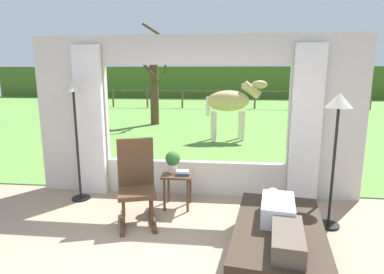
% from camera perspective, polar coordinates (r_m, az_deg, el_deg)
% --- Properties ---
extents(back_wall_with_window, '(5.20, 0.12, 2.55)m').
position_cam_1_polar(back_wall_with_window, '(5.15, 0.56, 3.18)').
color(back_wall_with_window, beige).
rests_on(back_wall_with_window, ground_plane).
extents(curtain_panel_left, '(0.44, 0.10, 2.40)m').
position_cam_1_polar(curtain_panel_left, '(5.46, -17.56, 2.58)').
color(curtain_panel_left, silver).
rests_on(curtain_panel_left, ground_plane).
extents(curtain_panel_right, '(0.44, 0.10, 2.40)m').
position_cam_1_polar(curtain_panel_right, '(5.14, 19.51, 1.94)').
color(curtain_panel_right, silver).
rests_on(curtain_panel_right, ground_plane).
extents(outdoor_pasture_lawn, '(36.00, 21.68, 0.02)m').
position_cam_1_polar(outdoor_pasture_lawn, '(16.11, 4.42, 4.31)').
color(outdoor_pasture_lawn, '#568438').
rests_on(outdoor_pasture_lawn, ground_plane).
extents(distant_hill_ridge, '(36.00, 2.00, 2.40)m').
position_cam_1_polar(distant_hill_ridge, '(25.83, 5.20, 9.60)').
color(distant_hill_ridge, '#456426').
rests_on(distant_hill_ridge, ground_plane).
extents(recliner_sofa, '(1.13, 1.81, 0.42)m').
position_cam_1_polar(recliner_sofa, '(3.69, 15.00, -17.64)').
color(recliner_sofa, black).
rests_on(recliner_sofa, ground_plane).
extents(reclining_person, '(0.42, 1.44, 0.22)m').
position_cam_1_polar(reclining_person, '(3.51, 15.38, -13.68)').
color(reclining_person, silver).
rests_on(reclining_person, recliner_sofa).
extents(rocking_chair, '(0.64, 0.79, 1.12)m').
position_cam_1_polar(rocking_chair, '(4.41, -9.80, -7.85)').
color(rocking_chair, '#4C331E').
rests_on(rocking_chair, ground_plane).
extents(side_table, '(0.44, 0.44, 0.52)m').
position_cam_1_polar(side_table, '(4.82, -2.55, -7.51)').
color(side_table, '#4C331E').
rests_on(side_table, ground_plane).
extents(potted_plant, '(0.22, 0.22, 0.32)m').
position_cam_1_polar(potted_plant, '(4.80, -3.42, -4.11)').
color(potted_plant, silver).
rests_on(potted_plant, side_table).
extents(book_stack, '(0.20, 0.16, 0.07)m').
position_cam_1_polar(book_stack, '(4.70, -1.58, -6.33)').
color(book_stack, '#23478C').
rests_on(book_stack, side_table).
extents(floor_lamp_left, '(0.32, 0.32, 1.89)m').
position_cam_1_polar(floor_lamp_left, '(5.18, -20.10, 5.58)').
color(floor_lamp_left, black).
rests_on(floor_lamp_left, ground_plane).
extents(floor_lamp_right, '(0.32, 0.32, 1.74)m').
position_cam_1_polar(floor_lamp_right, '(4.35, 24.32, 2.69)').
color(floor_lamp_right, black).
rests_on(floor_lamp_right, ground_plane).
extents(horse, '(1.82, 0.84, 1.73)m').
position_cam_1_polar(horse, '(9.46, 6.91, 6.27)').
color(horse, tan).
rests_on(horse, outdoor_pasture_lawn).
extents(pasture_tree, '(1.40, 1.38, 3.63)m').
position_cam_1_polar(pasture_tree, '(12.35, -6.73, 10.26)').
color(pasture_tree, '#4C3823').
rests_on(pasture_tree, outdoor_pasture_lawn).
extents(pasture_fence_line, '(16.10, 0.10, 1.10)m').
position_cam_1_polar(pasture_fence_line, '(17.96, 4.66, 7.39)').
color(pasture_fence_line, brown).
rests_on(pasture_fence_line, outdoor_pasture_lawn).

